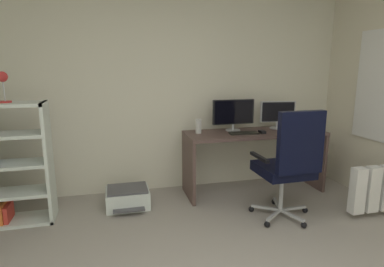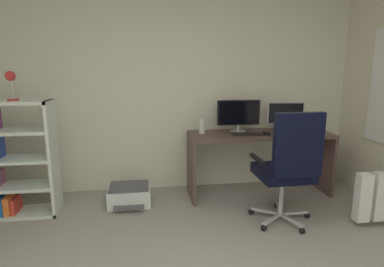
# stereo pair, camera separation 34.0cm
# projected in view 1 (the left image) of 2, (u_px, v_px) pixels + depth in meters

# --- Properties ---
(wall_back) EXTENTS (4.62, 0.10, 2.64)m
(wall_back) POSITION_uv_depth(u_px,v_px,m) (162.00, 84.00, 3.94)
(wall_back) COLOR silver
(wall_back) RESTS_ON ground
(desk) EXTENTS (1.69, 0.57, 0.76)m
(desk) POSITION_uv_depth(u_px,v_px,m) (254.00, 147.00, 3.95)
(desk) COLOR brown
(desk) RESTS_ON ground
(monitor_main) EXTENTS (0.52, 0.18, 0.38)m
(monitor_main) POSITION_uv_depth(u_px,v_px,m) (233.00, 113.00, 3.93)
(monitor_main) COLOR #B2B5B7
(monitor_main) RESTS_ON desk
(monitor_secondary) EXTENTS (0.45, 0.18, 0.35)m
(monitor_secondary) POSITION_uv_depth(u_px,v_px,m) (278.00, 113.00, 4.08)
(monitor_secondary) COLOR #B2B5B7
(monitor_secondary) RESTS_ON desk
(keyboard) EXTENTS (0.35, 0.15, 0.02)m
(keyboard) POSITION_uv_depth(u_px,v_px,m) (244.00, 133.00, 3.79)
(keyboard) COLOR black
(keyboard) RESTS_ON desk
(computer_mouse) EXTENTS (0.06, 0.10, 0.03)m
(computer_mouse) POSITION_uv_depth(u_px,v_px,m) (262.00, 132.00, 3.81)
(computer_mouse) COLOR black
(computer_mouse) RESTS_ON desk
(desktop_speaker) EXTENTS (0.07, 0.07, 0.17)m
(desktop_speaker) POSITION_uv_depth(u_px,v_px,m) (198.00, 126.00, 3.81)
(desktop_speaker) COLOR silver
(desktop_speaker) RESTS_ON desk
(office_chair) EXTENTS (0.62, 0.63, 1.15)m
(office_chair) POSITION_uv_depth(u_px,v_px,m) (289.00, 162.00, 3.14)
(office_chair) COLOR #B7BABC
(office_chair) RESTS_ON ground
(desk_lamp) EXTENTS (0.11, 0.11, 0.29)m
(desk_lamp) POSITION_uv_depth(u_px,v_px,m) (3.00, 81.00, 2.97)
(desk_lamp) COLOR red
(desk_lamp) RESTS_ON bookshelf
(printer) EXTENTS (0.47, 0.45, 0.22)m
(printer) POSITION_uv_depth(u_px,v_px,m) (128.00, 197.00, 3.58)
(printer) COLOR silver
(printer) RESTS_ON ground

